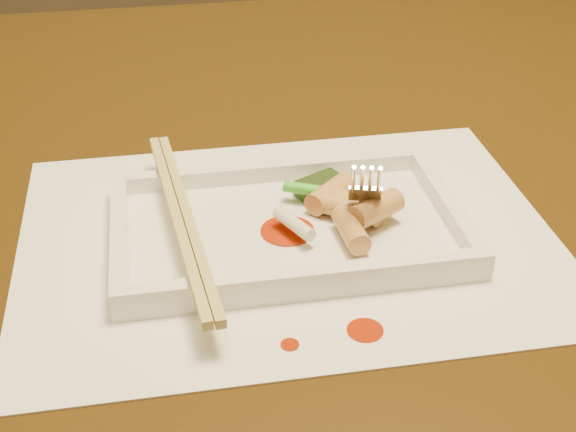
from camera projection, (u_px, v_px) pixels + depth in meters
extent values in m
cube|color=black|center=(219.00, 187.00, 0.71)|extent=(1.40, 0.90, 0.04)
cube|color=white|center=(288.00, 237.00, 0.61)|extent=(0.40, 0.30, 0.00)
cylinder|color=#A12204|center=(365.00, 330.00, 0.51)|extent=(0.02, 0.02, 0.00)
cylinder|color=#A12204|center=(290.00, 345.00, 0.50)|extent=(0.01, 0.01, 0.00)
cube|color=white|center=(288.00, 232.00, 0.60)|extent=(0.26, 0.16, 0.01)
cube|color=white|center=(272.00, 171.00, 0.66)|extent=(0.26, 0.01, 0.01)
cube|color=white|center=(307.00, 279.00, 0.54)|extent=(0.26, 0.01, 0.01)
cube|color=white|center=(119.00, 236.00, 0.58)|extent=(0.01, 0.14, 0.01)
cube|color=white|center=(447.00, 204.00, 0.61)|extent=(0.01, 0.14, 0.01)
cube|color=black|center=(323.00, 188.00, 0.63)|extent=(0.05, 0.04, 0.01)
cylinder|color=#EAEACC|center=(294.00, 224.00, 0.58)|extent=(0.03, 0.04, 0.01)
cylinder|color=green|center=(337.00, 194.00, 0.62)|extent=(0.08, 0.05, 0.01)
cube|color=tan|center=(176.00, 218.00, 0.58)|extent=(0.03, 0.25, 0.01)
cube|color=tan|center=(188.00, 217.00, 0.58)|extent=(0.03, 0.25, 0.01)
cylinder|color=#A12204|center=(287.00, 231.00, 0.60)|extent=(0.04, 0.04, 0.00)
cylinder|color=tan|center=(352.00, 204.00, 0.61)|extent=(0.05, 0.05, 0.02)
cylinder|color=tan|center=(348.00, 209.00, 0.60)|extent=(0.04, 0.04, 0.02)
cylinder|color=tan|center=(376.00, 209.00, 0.59)|extent=(0.05, 0.04, 0.02)
cylinder|color=tan|center=(351.00, 229.00, 0.58)|extent=(0.02, 0.04, 0.02)
cylinder|color=tan|center=(330.00, 194.00, 0.62)|extent=(0.04, 0.04, 0.02)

